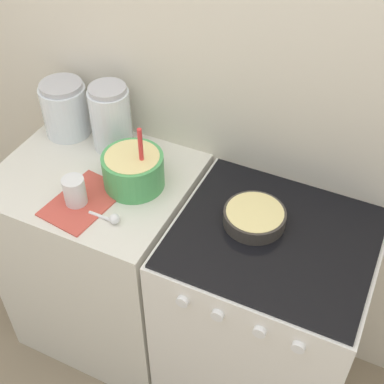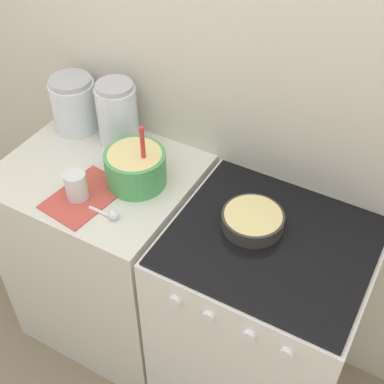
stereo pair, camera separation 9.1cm
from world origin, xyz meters
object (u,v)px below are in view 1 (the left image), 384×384
(baking_pan, at_px, (254,217))
(storage_jar_left, at_px, (66,112))
(mixing_bowl, at_px, (133,169))
(storage_jar_middle, at_px, (111,121))
(tin_can, at_px, (75,192))
(stove, at_px, (262,318))

(baking_pan, bearing_deg, storage_jar_left, 169.28)
(mixing_bowl, xyz_separation_m, storage_jar_left, (-0.40, 0.16, 0.02))
(storage_jar_middle, bearing_deg, tin_can, -80.68)
(mixing_bowl, height_order, tin_can, mixing_bowl)
(mixing_bowl, bearing_deg, stove, -2.65)
(storage_jar_left, bearing_deg, stove, -11.44)
(storage_jar_left, xyz_separation_m, tin_can, (0.26, -0.33, -0.04))
(stove, relative_size, storage_jar_middle, 3.56)
(stove, height_order, tin_can, tin_can)
(mixing_bowl, relative_size, tin_can, 2.35)
(stove, distance_m, baking_pan, 0.50)
(storage_jar_left, bearing_deg, tin_can, -51.65)
(mixing_bowl, bearing_deg, baking_pan, 0.37)
(mixing_bowl, xyz_separation_m, baking_pan, (0.45, 0.00, -0.05))
(baking_pan, height_order, storage_jar_left, storage_jar_left)
(mixing_bowl, distance_m, storage_jar_middle, 0.25)
(stove, bearing_deg, baking_pan, 161.39)
(storage_jar_left, bearing_deg, storage_jar_middle, -0.00)
(baking_pan, height_order, tin_can, tin_can)
(baking_pan, xyz_separation_m, storage_jar_middle, (-0.64, 0.16, 0.08))
(stove, height_order, storage_jar_left, storage_jar_left)
(baking_pan, relative_size, storage_jar_left, 0.94)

